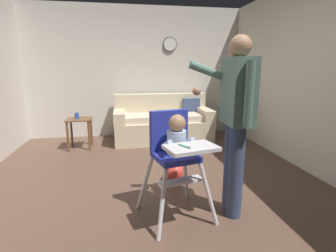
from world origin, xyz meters
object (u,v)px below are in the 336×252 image
object	(u,v)px
sippy_cup	(77,116)
wall_clock	(170,44)
adult_standing	(236,118)
toy_ball	(175,172)
couch	(163,123)
high_chair	(175,146)
side_table	(80,127)

from	to	relation	value
sippy_cup	wall_clock	bearing A→B (deg)	24.04
adult_standing	sippy_cup	bearing A→B (deg)	-50.00
sippy_cup	wall_clock	size ratio (longest dim) A/B	0.36
toy_ball	adult_standing	bearing A→B (deg)	-64.16
couch	wall_clock	xyz separation A→B (m)	(0.22, 0.48, 1.48)
couch	sippy_cup	world-z (taller)	couch
couch	sippy_cup	size ratio (longest dim) A/B	18.12
high_chair	wall_clock	world-z (taller)	wall_clock
sippy_cup	toy_ball	bearing A→B (deg)	-49.54
adult_standing	sippy_cup	size ratio (longest dim) A/B	16.40
high_chair	couch	bearing A→B (deg)	160.31
couch	high_chair	distance (m)	2.70
couch	sippy_cup	distance (m)	1.56
side_table	couch	bearing A→B (deg)	11.35
adult_standing	sippy_cup	distance (m)	2.99
high_chair	toy_ball	size ratio (longest dim) A/B	4.22
side_table	sippy_cup	xyz separation A→B (m)	(-0.03, 0.00, 0.19)
toy_ball	couch	bearing A→B (deg)	85.47
adult_standing	side_table	xyz separation A→B (m)	(-1.72, 2.40, -0.55)
sippy_cup	adult_standing	bearing A→B (deg)	-53.87
sippy_cup	wall_clock	xyz separation A→B (m)	(1.74, 0.78, 1.24)
toy_ball	side_table	bearing A→B (deg)	129.85
high_chair	side_table	xyz separation A→B (m)	(-1.18, 2.36, -0.31)
high_chair	sippy_cup	xyz separation A→B (m)	(-1.21, 2.36, -0.12)
couch	toy_ball	bearing A→B (deg)	-4.53
toy_ball	high_chair	bearing A→B (deg)	-101.23
adult_standing	side_table	bearing A→B (deg)	-50.46
toy_ball	sippy_cup	bearing A→B (deg)	130.46
high_chair	toy_ball	bearing A→B (deg)	155.54
adult_standing	wall_clock	distance (m)	3.30
side_table	sippy_cup	size ratio (longest dim) A/B	5.20
high_chair	side_table	world-z (taller)	high_chair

